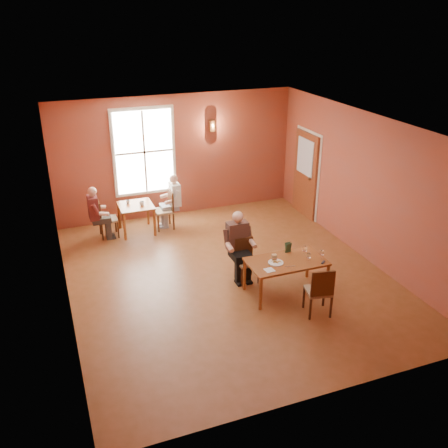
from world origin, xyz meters
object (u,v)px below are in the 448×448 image
object	(u,v)px
main_table	(286,277)
chair_diner_white	(164,210)
chair_empty	(318,290)
second_table	(137,219)
diner_maroon	(106,212)
chair_diner_main	(247,261)
diner_white	(164,204)
diner_main	(248,251)
chair_diner_maroon	(108,218)

from	to	relation	value
main_table	chair_diner_white	size ratio (longest dim) A/B	1.54
chair_empty	second_table	bearing A→B (deg)	128.22
main_table	diner_maroon	distance (m)	4.53
chair_empty	diner_maroon	world-z (taller)	diner_maroon
main_table	second_table	distance (m)	4.15
chair_diner_main	diner_maroon	distance (m)	3.71
second_table	diner_white	world-z (taller)	diner_white
second_table	diner_maroon	bearing A→B (deg)	180.00
diner_main	diner_white	distance (m)	3.12
main_table	diner_maroon	size ratio (longest dim) A/B	1.16
chair_empty	diner_maroon	size ratio (longest dim) A/B	0.75
chair_diner_main	diner_maroon	xyz separation A→B (m)	(-2.20, 2.98, 0.19)
second_table	main_table	bearing A→B (deg)	-60.93
chair_empty	second_table	size ratio (longest dim) A/B	1.19
chair_diner_main	chair_diner_white	size ratio (longest dim) A/B	0.92
chair_diner_maroon	second_table	bearing A→B (deg)	90.00
main_table	second_table	xyz separation A→B (m)	(-2.02, 3.63, 0.01)
diner_white	chair_empty	bearing A→B (deg)	-160.70
second_table	diner_main	bearing A→B (deg)	-63.23
diner_maroon	second_table	bearing A→B (deg)	90.00
main_table	second_table	bearing A→B (deg)	119.07
chair_diner_main	chair_diner_white	world-z (taller)	chair_diner_white
main_table	diner_main	xyz separation A→B (m)	(-0.50, 0.62, 0.33)
main_table	diner_maroon	xyz separation A→B (m)	(-2.70, 3.63, 0.28)
chair_empty	diner_white	world-z (taller)	diner_white
chair_empty	chair_diner_white	size ratio (longest dim) A/B	0.99
diner_main	chair_diner_main	bearing A→B (deg)	-90.00
main_table	diner_main	distance (m)	0.86
chair_diner_maroon	chair_empty	bearing A→B (deg)	33.06
chair_diner_main	chair_diner_maroon	bearing A→B (deg)	-53.96
diner_main	diner_maroon	world-z (taller)	diner_main
chair_diner_main	diner_white	bearing A→B (deg)	-74.29
chair_diner_white	second_table	bearing A→B (deg)	90.00
diner_main	chair_diner_maroon	bearing A→B (deg)	-54.23
chair_empty	chair_diner_maroon	distance (m)	5.28
diner_main	second_table	world-z (taller)	diner_main
second_table	diner_maroon	distance (m)	0.73
diner_main	chair_empty	size ratio (longest dim) A/B	1.44
chair_diner_maroon	diner_maroon	bearing A→B (deg)	-90.00
main_table	second_table	size ratio (longest dim) A/B	1.84
diner_main	diner_maroon	xyz separation A→B (m)	(-2.20, 3.01, -0.05)
chair_diner_main	second_table	bearing A→B (deg)	-63.00
second_table	chair_diner_maroon	world-z (taller)	chair_diner_maroon
diner_white	main_table	bearing A→B (deg)	-159.76
chair_diner_maroon	diner_maroon	xyz separation A→B (m)	(-0.03, 0.00, 0.17)
chair_diner_main	diner_maroon	bearing A→B (deg)	-53.58
diner_main	diner_white	size ratio (longest dim) A/B	1.07
second_table	chair_empty	bearing A→B (deg)	-63.25
chair_diner_white	diner_maroon	size ratio (longest dim) A/B	0.75
chair_diner_main	chair_empty	xyz separation A→B (m)	(0.71, -1.44, 0.03)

